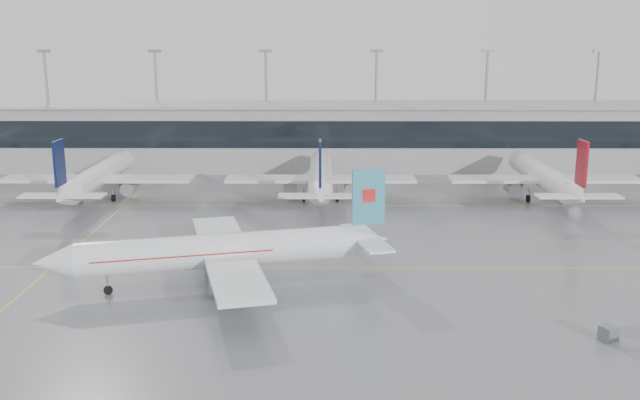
{
  "coord_description": "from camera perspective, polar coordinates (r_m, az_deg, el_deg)",
  "views": [
    {
      "loc": [
        0.37,
        -75.79,
        25.37
      ],
      "look_at": [
        0.0,
        12.0,
        5.0
      ],
      "focal_mm": 40.0,
      "sensor_mm": 36.0,
      "label": 1
    }
  ],
  "objects": [
    {
      "name": "light_masts",
      "position": [
        144.29,
        0.09,
        8.28
      ],
      "size": [
        156.4,
        1.0,
        22.6
      ],
      "color": "gray",
      "rests_on": "ground"
    },
    {
      "name": "parked_jet_b",
      "position": [
        117.07,
        -17.36,
        1.8
      ],
      "size": [
        29.64,
        36.96,
        11.72
      ],
      "rotation": [
        0.0,
        0.0,
        1.57
      ],
      "color": "silver",
      "rests_on": "ground"
    },
    {
      "name": "parked_jet_c",
      "position": [
        111.6,
        0.05,
        1.87
      ],
      "size": [
        29.64,
        36.96,
        11.72
      ],
      "rotation": [
        0.0,
        0.0,
        1.57
      ],
      "color": "silver",
      "rests_on": "ground"
    },
    {
      "name": "terminal",
      "position": [
        139.15,
        0.09,
        5.06
      ],
      "size": [
        180.0,
        15.0,
        12.0
      ],
      "primitive_type": "cube",
      "color": "#939396",
      "rests_on": "ground"
    },
    {
      "name": "gse_unit",
      "position": [
        66.17,
        22.09,
        -9.88
      ],
      "size": [
        1.75,
        1.71,
        1.32
      ],
      "primitive_type": "cube",
      "rotation": [
        0.0,
        0.0,
        0.51
      ],
      "color": "slate",
      "rests_on": "ground"
    },
    {
      "name": "air_canada_jet",
      "position": [
        74.18,
        -7.61,
        -4.07
      ],
      "size": [
        36.36,
        29.58,
        11.56
      ],
      "rotation": [
        0.0,
        0.0,
        3.39
      ],
      "color": "white",
      "rests_on": "ground"
    },
    {
      "name": "ground",
      "position": [
        79.93,
        -0.04,
        -5.44
      ],
      "size": [
        320.0,
        320.0,
        0.0
      ],
      "primitive_type": "plane",
      "color": "slate",
      "rests_on": "ground"
    },
    {
      "name": "parked_jet_d",
      "position": [
        116.85,
        17.48,
        1.77
      ],
      "size": [
        29.64,
        36.96,
        11.72
      ],
      "rotation": [
        0.0,
        0.0,
        1.57
      ],
      "color": "silver",
      "rests_on": "ground"
    },
    {
      "name": "taxi_line_main",
      "position": [
        79.92,
        -0.04,
        -5.44
      ],
      "size": [
        120.0,
        0.25,
        0.01
      ],
      "primitive_type": "cube",
      "color": "gold",
      "rests_on": "ground"
    },
    {
      "name": "taxi_line_north",
      "position": [
        108.79,
        0.04,
        -0.42
      ],
      "size": [
        120.0,
        0.25,
        0.01
      ],
      "primitive_type": "cube",
      "color": "gold",
      "rests_on": "ground"
    },
    {
      "name": "terminal_roof",
      "position": [
        138.42,
        0.09,
        7.6
      ],
      "size": [
        182.0,
        16.0,
        0.4
      ],
      "primitive_type": "cube",
      "color": "gray",
      "rests_on": "ground"
    },
    {
      "name": "taxi_line_cross",
      "position": [
        99.04,
        -17.64,
        -2.41
      ],
      "size": [
        0.25,
        60.0,
        0.01
      ],
      "primitive_type": "cube",
      "color": "gold",
      "rests_on": "ground"
    },
    {
      "name": "terminal_glass",
      "position": [
        131.46,
        0.08,
        5.25
      ],
      "size": [
        180.0,
        0.2,
        5.0
      ],
      "primitive_type": "cube",
      "color": "black",
      "rests_on": "ground"
    }
  ]
}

